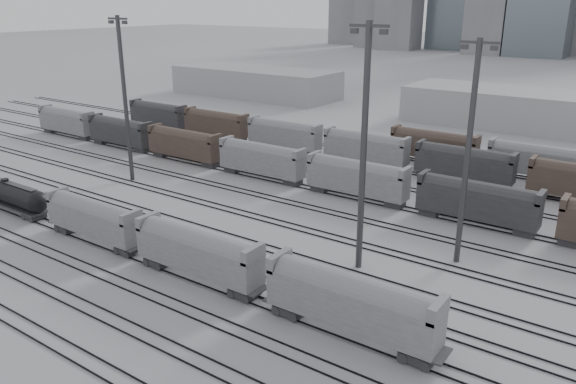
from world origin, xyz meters
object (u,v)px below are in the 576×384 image
Objects in this scene: light_mast_c at (364,145)px; hopper_car_c at (351,300)px; tank_car_b at (7,193)px; hopper_car_b at (198,250)px; hopper_car_a at (94,217)px.

hopper_car_c is at bearing -64.81° from light_mast_c.
hopper_car_c is 0.61× the size of light_mast_c.
tank_car_b is at bearing -165.70° from light_mast_c.
hopper_car_b is 17.38m from hopper_car_c.
tank_car_b is at bearing 180.00° from hopper_car_c.
light_mast_c is (-5.61, 11.94, 9.95)m from hopper_car_c.
hopper_car_b is at bearing 180.00° from hopper_car_c.
hopper_car_b is (35.07, 0.00, 0.86)m from tank_car_b.
hopper_car_b is at bearing 0.00° from tank_car_b.
hopper_car_a is at bearing 180.00° from hopper_car_c.
hopper_car_a is 33.87m from hopper_car_c.
hopper_car_a is at bearing 180.00° from hopper_car_b.
tank_car_b is 1.10× the size of hopper_car_c.
hopper_car_c is (17.38, -0.00, 0.12)m from hopper_car_b.
hopper_car_a is 0.92× the size of hopper_car_c.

